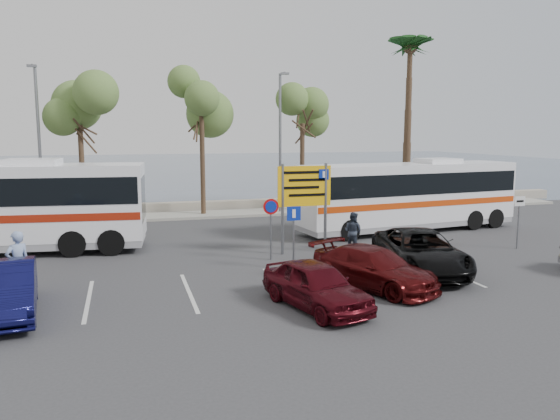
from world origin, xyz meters
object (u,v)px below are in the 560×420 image
object	(u,v)px
direction_sign	(304,193)
coach_bus_right	(409,198)
suv_black	(420,251)
car_maroon	(374,268)
street_lamp_left	(39,136)
pedestrian_far	(353,231)
car_blue	(5,290)
car_red	(316,285)
pedestrian_near	(18,263)
street_lamp_right	(280,136)

from	to	relation	value
direction_sign	coach_bus_right	bearing A→B (deg)	26.95
suv_black	car_maroon	bearing A→B (deg)	-137.93
car_maroon	suv_black	distance (m)	2.74
street_lamp_left	pedestrian_far	world-z (taller)	street_lamp_left
car_blue	car_red	distance (m)	8.26
pedestrian_near	car_maroon	bearing A→B (deg)	134.24
suv_black	pedestrian_near	distance (m)	12.93
car_blue	suv_black	bearing A→B (deg)	-2.57
coach_bus_right	pedestrian_far	xyz separation A→B (m)	(-4.44, -3.44, -0.84)
street_lamp_right	car_maroon	world-z (taller)	street_lamp_right
street_lamp_right	suv_black	world-z (taller)	street_lamp_right
street_lamp_left	street_lamp_right	world-z (taller)	same
direction_sign	street_lamp_right	bearing A→B (deg)	79.06
street_lamp_right	car_red	size ratio (longest dim) A/B	2.08
street_lamp_left	direction_sign	distance (m)	15.24
coach_bus_right	car_maroon	size ratio (longest dim) A/B	2.65
car_blue	pedestrian_far	distance (m)	13.01
coach_bus_right	pedestrian_near	distance (m)	17.69
direction_sign	car_maroon	size ratio (longest dim) A/B	0.83
coach_bus_right	suv_black	bearing A→B (deg)	-116.29
street_lamp_right	car_blue	size ratio (longest dim) A/B	1.87
street_lamp_left	pedestrian_near	distance (m)	13.89
car_red	suv_black	size ratio (longest dim) A/B	0.73
car_red	pedestrian_near	size ratio (longest dim) A/B	1.99
street_lamp_left	car_maroon	world-z (taller)	street_lamp_left
coach_bus_right	pedestrian_near	xyz separation A→B (m)	(-16.50, -6.35, -0.67)
street_lamp_left	pedestrian_far	xyz separation A→B (m)	(13.06, -10.46, -3.80)
street_lamp_right	pedestrian_far	xyz separation A→B (m)	(0.06, -10.46, -3.80)
car_blue	car_maroon	world-z (taller)	car_blue
car_red	pedestrian_near	bearing A→B (deg)	140.88
direction_sign	pedestrian_far	size ratio (longest dim) A/B	2.26
car_blue	pedestrian_far	size ratio (longest dim) A/B	2.69
car_red	car_blue	bearing A→B (deg)	153.49
car_blue	pedestrian_near	distance (m)	2.00
direction_sign	car_blue	world-z (taller)	direction_sign
street_lamp_left	car_blue	world-z (taller)	street_lamp_left
car_red	suv_black	world-z (taller)	suv_black
direction_sign	car_maroon	bearing A→B (deg)	-84.73
street_lamp_right	coach_bus_right	world-z (taller)	street_lamp_right
car_blue	pedestrian_near	world-z (taller)	pedestrian_near
coach_bus_right	car_maroon	xyz separation A→B (m)	(-6.01, -8.63, -1.00)
car_maroon	street_lamp_left	bearing A→B (deg)	101.07
street_lamp_left	direction_sign	world-z (taller)	street_lamp_left
street_lamp_left	car_red	xyz separation A→B (m)	(9.09, -17.02, -3.94)
car_blue	car_maroon	size ratio (longest dim) A/B	0.98
car_blue	car_red	xyz separation A→B (m)	(8.09, -1.67, -0.05)
street_lamp_right	car_red	distance (m)	17.90
street_lamp_right	suv_black	xyz separation A→B (m)	(0.89, -14.32, -3.87)
direction_sign	coach_bus_right	distance (m)	7.33
street_lamp_right	suv_black	bearing A→B (deg)	-86.42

